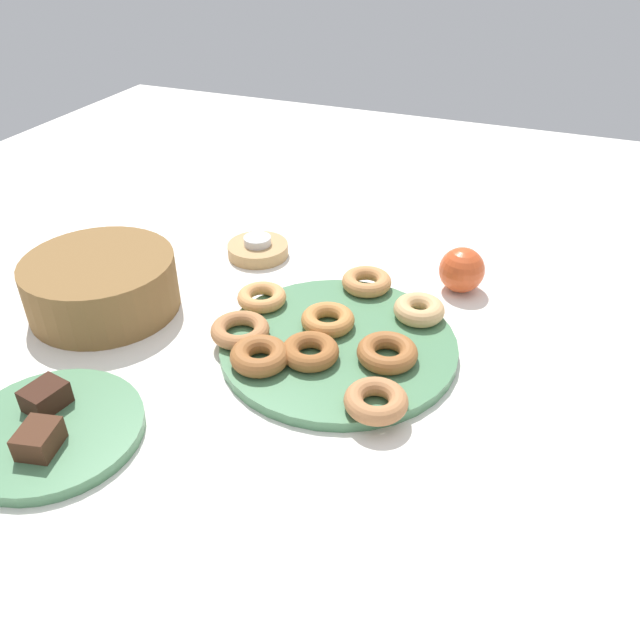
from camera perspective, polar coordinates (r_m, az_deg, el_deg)
name	(u,v)px	position (r m, az deg, el deg)	size (l,w,h in m)	color
ground_plane	(338,349)	(0.97, 1.65, -2.63)	(2.40, 2.40, 0.00)	white
donut_plate	(338,345)	(0.97, 1.65, -2.24)	(0.36, 0.36, 0.02)	#4C7F56
donut_0	(310,351)	(0.92, -0.89, -2.83)	(0.08, 0.08, 0.03)	#995B2D
donut_1	(419,310)	(1.02, 8.87, 0.92)	(0.08, 0.08, 0.03)	tan
donut_2	(240,330)	(0.97, -7.17, -0.90)	(0.09, 0.09, 0.02)	#B27547
donut_3	(328,320)	(0.98, 0.71, 0.02)	(0.08, 0.08, 0.03)	#BC7A3D
donut_4	(376,401)	(0.84, 5.04, -7.23)	(0.08, 0.08, 0.03)	#B27547
donut_5	(260,356)	(0.91, -5.43, -3.22)	(0.09, 0.09, 0.03)	#995B2D
donut_6	(387,353)	(0.92, 6.05, -2.92)	(0.09, 0.09, 0.03)	#995B2D
donut_7	(367,282)	(1.08, 4.20, 3.45)	(0.08, 0.08, 0.02)	#C6844C
donut_8	(262,297)	(1.04, -5.24, 2.05)	(0.08, 0.08, 0.02)	tan
cake_plate	(52,431)	(0.89, -22.88, -9.13)	(0.23, 0.23, 0.02)	#4C7F56
brownie_near	(39,439)	(0.85, -23.90, -9.71)	(0.05, 0.04, 0.03)	#472819
brownie_far	(45,397)	(0.91, -23.40, -6.33)	(0.05, 0.04, 0.03)	#381E14
candle_holder	(258,250)	(1.22, -5.58, 6.29)	(0.11, 0.11, 0.02)	tan
tealight	(257,241)	(1.21, -5.63, 7.09)	(0.05, 0.05, 0.01)	silver
basket	(102,284)	(1.10, -18.98, 3.03)	(0.24, 0.24, 0.09)	brown
apple	(462,270)	(1.12, 12.59, 4.40)	(0.08, 0.08, 0.08)	#CC4C23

